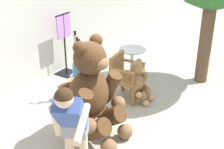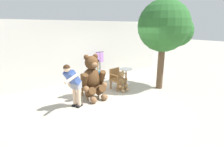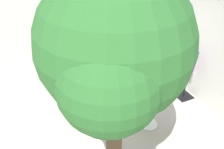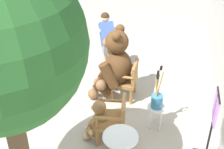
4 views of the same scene
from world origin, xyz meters
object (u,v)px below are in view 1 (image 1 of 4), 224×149
Objects in this scene: wooden_chair_right at (125,75)px; teddy_bear_large at (94,92)px; white_stool at (79,81)px; brush_bucket at (78,67)px; wooden_chair_left at (80,106)px; clothing_display_stand at (65,43)px; teddy_bear_small at (138,82)px; round_side_table at (132,61)px; person_visitor at (72,123)px.

teddy_bear_large is at bearing -168.52° from wooden_chair_right.
brush_bucket is at bearing -127.99° from white_stool.
clothing_display_stand is at bearing 47.36° from wooden_chair_left.
teddy_bear_small is at bearing -0.75° from teddy_bear_large.
brush_bucket is 1.28m from round_side_table.
wooden_chair_right is 1.04× the size of teddy_bear_small.
person_visitor is at bearing -136.85° from clothing_display_stand.
wooden_chair_left is at bearing 179.98° from wooden_chair_right.
wooden_chair_right is at bearing -55.36° from white_stool.
person_visitor reaches higher than wooden_chair_right.
wooden_chair_left is 1.10m from white_stool.
person_visitor reaches higher than white_stool.
teddy_bear_large reaches higher than teddy_bear_small.
teddy_bear_small is at bearing -63.18° from white_stool.
teddy_bear_small is (0.01, -0.29, -0.06)m from wooden_chair_right.
brush_bucket reaches higher than wooden_chair_left.
person_visitor is 3.08m from round_side_table.
clothing_display_stand is at bearing 84.84° from teddy_bear_small.
teddy_bear_large reaches higher than person_visitor.
brush_bucket is at bearing 158.86° from round_side_table.
wooden_chair_left is at bearing -139.38° from white_stool.
wooden_chair_left and wooden_chair_right have the same top height.
teddy_bear_small is (1.33, -0.02, -0.39)m from teddy_bear_large.
person_visitor reaches higher than wooden_chair_left.
brush_bucket reaches higher than teddy_bear_small.
wooden_chair_right reaches higher than teddy_bear_small.
wooden_chair_left is at bearing -132.64° from clothing_display_stand.
person_visitor is 1.68× the size of brush_bucket.
person_visitor is 2.06× the size of round_side_table.
clothing_display_stand is at bearing 51.62° from teddy_bear_large.
teddy_bear_large is at bearing 21.51° from person_visitor.
teddy_bear_small is at bearing -12.13° from wooden_chair_left.
teddy_bear_large is 1.96× the size of teddy_bear_small.
wooden_chair_right is 1.19× the size of round_side_table.
person_visitor is at bearing -145.39° from wooden_chair_left.
teddy_bear_small is 1.80× the size of white_stool.
wooden_chair_right is 1.39m from teddy_bear_large.
wooden_chair_left reaches higher than round_side_table.
wooden_chair_right is at bearing -55.28° from brush_bucket.
teddy_bear_small is 0.87m from round_side_table.
round_side_table is (1.19, -0.46, -0.18)m from brush_bucket.
round_side_table is (2.01, 0.25, -0.01)m from wooden_chair_left.
wooden_chair_left is 1.18m from person_visitor.
clothing_display_stand is (0.68, 0.92, 0.09)m from brush_bucket.
person_visitor is (-2.22, -0.62, 0.43)m from wooden_chair_right.
wooden_chair_left is 0.42m from teddy_bear_large.
white_stool is (0.83, 0.98, -0.44)m from teddy_bear_large.
teddy_bear_small is at bearing -95.16° from clothing_display_stand.
wooden_chair_right is 0.53× the size of teddy_bear_large.
wooden_chair_left is 1.19× the size of round_side_table.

